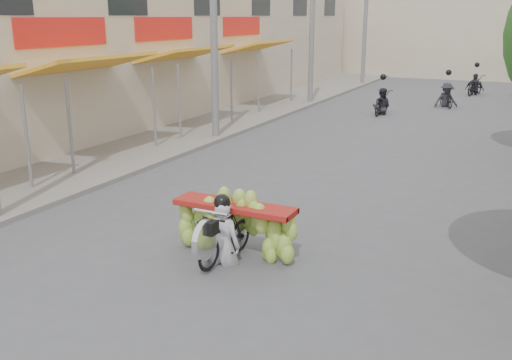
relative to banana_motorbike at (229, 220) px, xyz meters
name	(u,v)px	position (x,y,z in m)	size (l,w,h in m)	color
sidewalk_left	(219,120)	(-6.77, 11.54, -0.63)	(4.00, 60.00, 0.12)	gray
shophouse_row_left	(98,43)	(-11.75, 10.52, 2.31)	(9.77, 40.00, 6.00)	beige
far_building	(475,24)	(0.23, 34.54, 2.81)	(20.00, 6.00, 7.00)	beige
utility_pole_mid	(214,16)	(-5.17, 8.54, 3.34)	(0.60, 0.24, 8.00)	slate
utility_pole_far	(312,16)	(-5.17, 17.54, 3.34)	(0.60, 0.24, 8.00)	slate
utility_pole_back	(366,16)	(-5.17, 26.54, 3.34)	(0.60, 0.24, 8.00)	slate
banana_motorbike	(229,220)	(0.00, 0.00, 0.00)	(2.20, 1.78, 2.03)	black
bg_motorbike_a	(382,97)	(-1.37, 16.02, 0.04)	(0.80, 1.77, 1.95)	black
bg_motorbike_b	(447,88)	(0.81, 19.28, 0.17)	(1.19, 1.64, 1.95)	black
bg_motorbike_c	(475,80)	(1.54, 24.34, 0.08)	(1.07, 1.91, 1.95)	black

